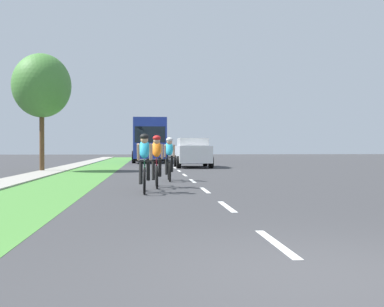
{
  "coord_description": "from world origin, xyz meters",
  "views": [
    {
      "loc": [
        -1.62,
        -4.23,
        1.21
      ],
      "look_at": [
        0.74,
        20.89,
        0.9
      ],
      "focal_mm": 44.19,
      "sensor_mm": 36.0,
      "label": 1
    }
  ],
  "objects": [
    {
      "name": "suv_white",
      "position": [
        1.13,
        24.74,
        0.95
      ],
      "size": [
        2.15,
        4.7,
        1.79
      ],
      "color": "silver",
      "rests_on": "ground_plane"
    },
    {
      "name": "ground_plane",
      "position": [
        0.0,
        20.0,
        0.0
      ],
      "size": [
        120.0,
        120.0,
        0.0
      ],
      "primitive_type": "plane",
      "color": "#38383A"
    },
    {
      "name": "lane_markings_center",
      "position": [
        0.0,
        24.0,
        0.0
      ],
      "size": [
        0.12,
        54.07,
        0.01
      ],
      "color": "white",
      "rests_on": "ground_plane"
    },
    {
      "name": "street_tree_near",
      "position": [
        -7.01,
        20.49,
        4.36
      ],
      "size": [
        2.96,
        2.96,
        6.01
      ],
      "color": "brown",
      "rests_on": "ground_plane"
    },
    {
      "name": "bus_blue",
      "position": [
        -1.45,
        36.44,
        1.98
      ],
      "size": [
        2.78,
        11.6,
        3.48
      ],
      "color": "#23389E",
      "rests_on": "ground_plane"
    },
    {
      "name": "sidewalk_concrete",
      "position": [
        -6.45,
        20.0,
        0.0
      ],
      "size": [
        1.35,
        70.0,
        0.1
      ],
      "primitive_type": "cube",
      "color": "#9E998E",
      "rests_on": "ground_plane"
    },
    {
      "name": "cyclist_lead",
      "position": [
        -1.71,
        8.46,
        0.81
      ],
      "size": [
        0.42,
        1.72,
        1.58
      ],
      "color": "black",
      "rests_on": "ground_plane"
    },
    {
      "name": "cyclist_trailing",
      "position": [
        -1.35,
        10.11,
        0.81
      ],
      "size": [
        0.42,
        1.72,
        1.58
      ],
      "color": "black",
      "rests_on": "ground_plane"
    },
    {
      "name": "cyclist_distant",
      "position": [
        -0.84,
        12.9,
        0.81
      ],
      "size": [
        0.42,
        1.72,
        1.58
      ],
      "color": "black",
      "rests_on": "ground_plane"
    },
    {
      "name": "grass_verge",
      "position": [
        -4.5,
        20.0,
        0.0
      ],
      "size": [
        2.55,
        70.0,
        0.01
      ],
      "primitive_type": "cube",
      "color": "#478438",
      "rests_on": "ground_plane"
    }
  ]
}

